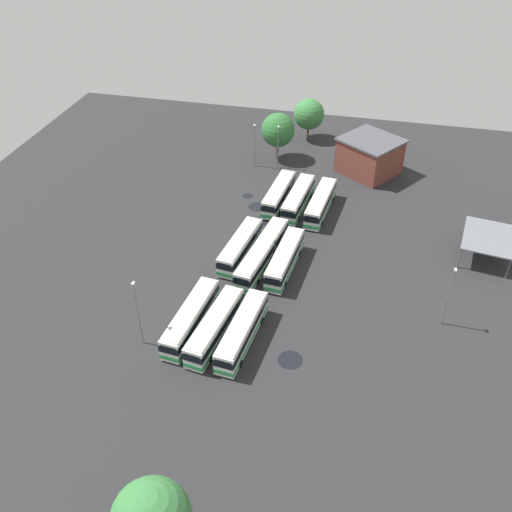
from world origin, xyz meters
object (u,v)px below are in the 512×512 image
Objects in this scene: bus_row0_slot1 at (298,199)px; bus_row1_slot1 at (262,253)px; lamp_post_by_building at (254,144)px; maintenance_shelter at (489,238)px; depot_building at (370,156)px; bus_row0_slot2 at (321,203)px; bus_row2_slot2 at (242,331)px; tree_northeast at (278,130)px; bus_row2_slot1 at (215,327)px; bus_row1_slot0 at (240,247)px; bus_row2_slot0 at (191,318)px; lamp_post_near_entrance at (449,295)px; lamp_post_far_corner at (278,145)px; tree_northwest at (309,114)px; bus_row1_slot2 at (285,259)px; lamp_post_mid_lot at (138,311)px; bus_row0_slot0 at (279,194)px.

bus_row1_slot1 is (16.22, -2.47, 0.00)m from bus_row0_slot1.
bus_row1_slot1 is 30.46m from lamp_post_by_building.
depot_building is at bearing -139.82° from maintenance_shelter.
bus_row0_slot2 and bus_row2_slot2 have the same top height.
bus_row2_slot2 is (31.83, -5.24, 0.00)m from bus_row0_slot2.
depot_building is at bearing 84.88° from tree_northeast.
bus_row0_slot1 is at bearing 177.55° from bus_row2_slot2.
bus_row1_slot1 is 16.31m from bus_row2_slot1.
bus_row1_slot0 is 1.34× the size of tree_northeast.
tree_northeast reaches higher than bus_row0_slot2.
bus_row2_slot0 is 3.48m from bus_row2_slot1.
bus_row0_slot1 is 32.75m from lamp_post_near_entrance.
lamp_post_far_corner is at bearing -178.29° from bus_row2_slot1.
tree_northwest is (-27.20, -2.62, 3.44)m from bus_row0_slot1.
bus_row1_slot0 is 0.98× the size of bus_row1_slot2.
maintenance_shelter is 1.14× the size of lamp_post_near_entrance.
bus_row1_slot1 is at bearing -176.17° from bus_row2_slot2.
maintenance_shelter is at bearing 158.05° from lamp_post_near_entrance.
depot_building is at bearing 145.76° from bus_row0_slot1.
lamp_post_near_entrance is (38.76, 12.31, 1.56)m from depot_building.
lamp_post_mid_lot is at bearing -25.22° from depot_building.
maintenance_shelter reaches higher than bus_row0_slot1.
tree_northeast is at bearing -177.54° from bus_row2_slot1.
bus_row2_slot1 is 45.80m from lamp_post_by_building.
bus_row1_slot1 is 1.88× the size of lamp_post_by_building.
maintenance_shelter is at bearing 129.55° from bus_row2_slot2.
bus_row1_slot2 is at bearing 13.36° from lamp_post_far_corner.
lamp_post_mid_lot is (50.82, -23.94, 1.95)m from depot_building.
bus_row1_slot0 is 16.33m from bus_row2_slot0.
bus_row1_slot1 and bus_row1_slot2 have the same top height.
bus_row2_slot1 is (33.01, -1.43, 0.00)m from bus_row0_slot0.
lamp_post_far_corner reaches higher than bus_row2_slot1.
bus_row2_slot1 and bus_row2_slot2 have the same top height.
bus_row0_slot0 is at bearing -1.76° from tree_northwest.
depot_building reaches higher than bus_row1_slot1.
bus_row1_slot2 is 0.97× the size of bus_row2_slot1.
bus_row2_slot0 is 1.58× the size of lamp_post_far_corner.
tree_northwest is (-43.42, -0.15, 3.44)m from bus_row1_slot1.
bus_row0_slot2 is 1.00× the size of bus_row1_slot2.
bus_row0_slot0 and bus_row1_slot0 have the same top height.
lamp_post_mid_lot is (35.32, -13.38, 3.44)m from bus_row0_slot1.
lamp_post_by_building reaches higher than bus_row0_slot0.
tree_northeast is at bearing -23.36° from tree_northwest.
tree_northwest is at bearing -153.20° from lamp_post_near_entrance.
bus_row1_slot2 is at bearing 13.22° from tree_northeast.
lamp_post_by_building is at bearing -168.52° from bus_row2_slot2.
lamp_post_by_building is (-48.33, 2.78, -0.71)m from lamp_post_mid_lot.
bus_row2_slot1 is 1.32× the size of lamp_post_mid_lot.
bus_row2_slot2 is at bearing -50.45° from maintenance_shelter.
tree_northeast is at bearing -173.53° from bus_row2_slot2.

